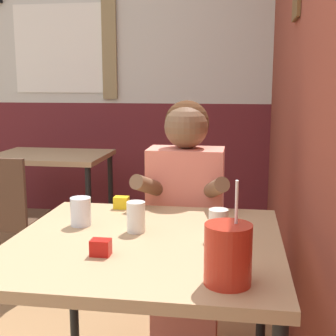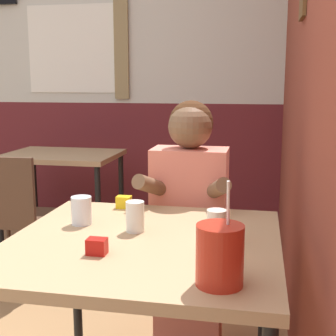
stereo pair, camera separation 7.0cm
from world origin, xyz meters
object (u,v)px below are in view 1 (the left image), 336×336
object	(u,v)px
background_table	(51,166)
person_seated	(185,225)
chair_near_window	(3,213)
cocktail_pitcher	(228,254)
main_table	(145,259)

from	to	relation	value
background_table	person_seated	size ratio (longest dim) A/B	0.69
background_table	person_seated	world-z (taller)	person_seated
chair_near_window	cocktail_pitcher	bearing A→B (deg)	-47.04
chair_near_window	main_table	bearing A→B (deg)	-46.41
background_table	chair_near_window	size ratio (longest dim) A/B	0.98
background_table	cocktail_pitcher	xyz separation A→B (m)	(1.36, -2.08, 0.17)
background_table	chair_near_window	xyz separation A→B (m)	(-0.04, -0.67, -0.17)
person_seated	cocktail_pitcher	size ratio (longest dim) A/B	4.26
main_table	cocktail_pitcher	bearing A→B (deg)	-47.61
background_table	person_seated	bearing A→B (deg)	-45.73
cocktail_pitcher	background_table	bearing A→B (deg)	123.10
cocktail_pitcher	main_table	bearing A→B (deg)	132.39
main_table	background_table	world-z (taller)	same
person_seated	cocktail_pitcher	world-z (taller)	person_seated
main_table	chair_near_window	distance (m)	1.57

